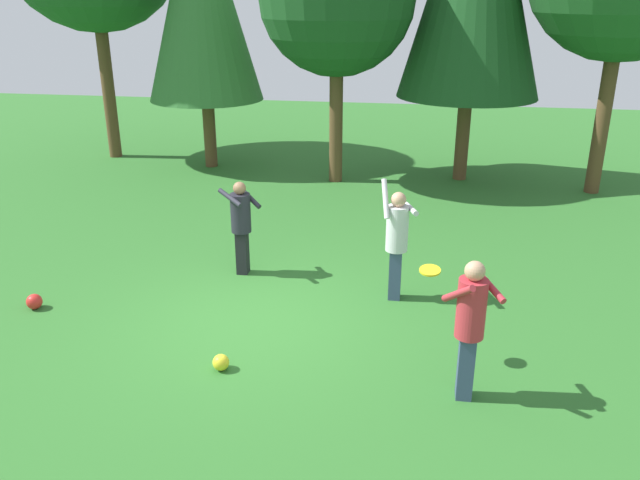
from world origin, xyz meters
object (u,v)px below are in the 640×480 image
Objects in this scene: frisbee at (430,270)px; person_catcher at (470,319)px; person_bystander at (241,220)px; person_thrower at (397,236)px; ball_yellow at (221,362)px; ball_red at (34,302)px.

person_catcher is at bearing -58.01° from frisbee.
frisbee is at bearing 0.00° from person_bystander.
person_catcher is (0.97, -2.54, 0.00)m from person_thrower.
frisbee is at bearing 0.00° from person_thrower.
frisbee is at bearing 14.44° from ball_yellow.
person_thrower is at bearing 105.49° from frisbee.
person_catcher is at bearing -3.91° from person_bystander.
person_thrower reaches higher than frisbee.
ball_red is (-5.94, 0.52, -1.18)m from frisbee.
ball_red reaches higher than ball_yellow.
person_catcher is 4.75m from person_bystander.
frisbee is (3.13, -2.34, 0.33)m from person_bystander.
ball_yellow is 0.91× the size of ball_red.
ball_yellow is (-3.06, 0.09, -0.95)m from person_catcher.
ball_red is (-5.45, -1.26, -0.94)m from person_thrower.
frisbee reaches higher than ball_red.
person_catcher is 0.93m from frisbee.
person_catcher is 5.66× the size of frisbee.
person_thrower is at bearing 49.36° from ball_yellow.
ball_red is at bearing 160.51° from ball_yellow.
person_thrower is at bearing 24.72° from person_bystander.
person_bystander is 3.45m from ball_red.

